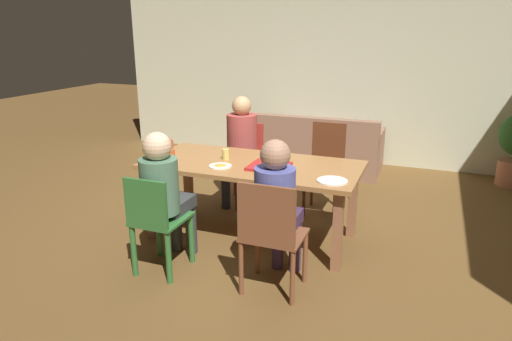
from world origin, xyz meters
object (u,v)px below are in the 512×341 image
object	(u,v)px
drinking_glass_2	(169,146)
couch	(319,150)
chair_1	(245,159)
chair_2	(270,232)
chair_3	(326,163)
drinking_glass_1	(171,155)
plate_0	(332,181)
person_2	(277,202)
chair_0	(157,222)
plate_1	(220,166)
person_1	(240,142)
drinking_glass_0	(226,154)
person_0	(164,188)
pizza_box_0	(269,166)
dining_table	(252,172)

from	to	relation	value
drinking_glass_2	couch	size ratio (longest dim) A/B	0.08
chair_1	chair_2	bearing A→B (deg)	-62.39
chair_3	couch	distance (m)	1.54
drinking_glass_1	plate_0	bearing A→B (deg)	-2.54
chair_1	person_2	bearing A→B (deg)	-60.28
drinking_glass_1	chair_0	bearing A→B (deg)	-68.94
chair_0	drinking_glass_1	world-z (taller)	same
chair_3	plate_1	distance (m)	1.38
person_1	drinking_glass_0	size ratio (longest dim) A/B	12.19
person_0	plate_1	bearing A→B (deg)	67.25
drinking_glass_2	drinking_glass_1	bearing A→B (deg)	-54.90
chair_3	plate_1	size ratio (longest dim) A/B	4.69
chair_0	drinking_glass_0	xyz separation A→B (m)	(0.18, 0.95, 0.35)
chair_2	chair_3	world-z (taller)	chair_3
person_0	pizza_box_0	size ratio (longest dim) A/B	3.43
chair_2	plate_1	world-z (taller)	chair_2
person_2	chair_3	world-z (taller)	person_2
drinking_glass_0	dining_table	bearing A→B (deg)	-4.47
pizza_box_0	person_0	bearing A→B (deg)	-133.14
chair_0	drinking_glass_1	size ratio (longest dim) A/B	7.98
chair_2	drinking_glass_2	size ratio (longest dim) A/B	6.95
drinking_glass_2	person_2	bearing A→B (deg)	-29.15
couch	drinking_glass_2	bearing A→B (deg)	-112.69
chair_1	chair_3	size ratio (longest dim) A/B	0.92
drinking_glass_1	drinking_glass_2	xyz separation A→B (m)	(-0.17, 0.24, 0.01)
dining_table	chair_0	size ratio (longest dim) A/B	2.35
couch	pizza_box_0	bearing A→B (deg)	-87.13
dining_table	plate_1	distance (m)	0.33
chair_2	couch	distance (m)	3.33
chair_1	person_2	size ratio (longest dim) A/B	0.75
pizza_box_0	couch	size ratio (longest dim) A/B	0.20
chair_0	drinking_glass_2	bearing A→B (deg)	114.84
drinking_glass_0	plate_0	bearing A→B (deg)	-14.72
plate_1	drinking_glass_2	distance (m)	0.73
chair_0	plate_0	bearing A→B (deg)	27.45
chair_0	chair_1	xyz separation A→B (m)	(-0.00, 1.87, 0.04)
pizza_box_0	plate_1	xyz separation A→B (m)	(-0.42, -0.14, -0.00)
dining_table	plate_0	xyz separation A→B (m)	(0.81, -0.26, 0.10)
person_0	drinking_glass_1	xyz separation A→B (m)	(-0.28, 0.59, 0.11)
chair_2	person_2	bearing A→B (deg)	90.00
plate_0	person_1	bearing A→B (deg)	139.80
person_2	chair_3	distance (m)	1.69
person_2	plate_1	distance (m)	0.90
person_1	plate_1	distance (m)	1.06
drinking_glass_1	couch	bearing A→B (deg)	72.49
person_1	drinking_glass_0	xyz separation A→B (m)	(0.18, -0.79, 0.07)
plate_0	person_2	bearing A→B (deg)	-123.09
dining_table	person_0	xyz separation A→B (m)	(-0.46, -0.78, 0.04)
chair_3	plate_0	size ratio (longest dim) A/B	3.84
drinking_glass_2	chair_1	bearing A→B (deg)	63.49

